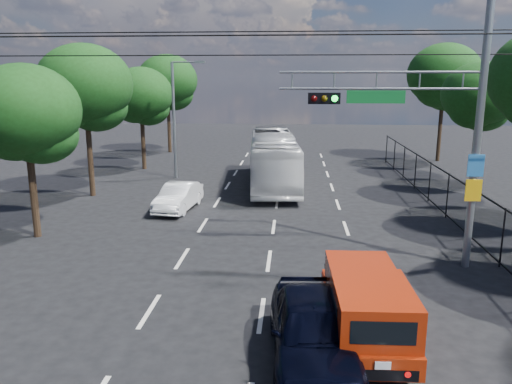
# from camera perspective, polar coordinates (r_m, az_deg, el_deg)

# --- Properties ---
(lane_markings) EXTENTS (6.12, 38.00, 0.01)m
(lane_markings) POSITION_cam_1_polar(r_m,az_deg,el_deg) (22.85, 2.24, -2.52)
(lane_markings) COLOR beige
(lane_markings) RESTS_ON ground
(signal_mast) EXTENTS (6.43, 0.39, 9.50)m
(signal_mast) POSITION_cam_1_polar(r_m,az_deg,el_deg) (16.65, 20.33, 9.25)
(signal_mast) COLOR slate
(signal_mast) RESTS_ON ground
(streetlight_left) EXTENTS (2.09, 0.22, 7.08)m
(streetlight_left) POSITION_cam_1_polar(r_m,az_deg,el_deg) (30.91, -9.07, 8.77)
(streetlight_left) COLOR slate
(streetlight_left) RESTS_ON ground
(utility_wires) EXTENTS (22.00, 5.04, 0.74)m
(utility_wires) POSITION_cam_1_polar(r_m,az_deg,el_deg) (16.91, 1.79, 16.83)
(utility_wires) COLOR black
(utility_wires) RESTS_ON ground
(fence_right) EXTENTS (0.06, 34.03, 2.00)m
(fence_right) POSITION_cam_1_polar(r_m,az_deg,el_deg) (21.90, 22.38, -1.41)
(fence_right) COLOR black
(fence_right) RESTS_ON ground
(tree_right_d) EXTENTS (4.32, 4.32, 7.02)m
(tree_right_d) POSITION_cam_1_polar(r_m,az_deg,el_deg) (31.89, 24.18, 9.59)
(tree_right_d) COLOR black
(tree_right_d) RESTS_ON ground
(tree_right_e) EXTENTS (5.28, 5.28, 8.58)m
(tree_right_e) POSITION_cam_1_polar(r_m,az_deg,el_deg) (39.56, 20.70, 11.87)
(tree_right_e) COLOR black
(tree_right_e) RESTS_ON ground
(tree_left_b) EXTENTS (4.08, 4.08, 6.63)m
(tree_left_b) POSITION_cam_1_polar(r_m,az_deg,el_deg) (20.65, -24.72, 7.59)
(tree_left_b) COLOR black
(tree_left_b) RESTS_ON ground
(tree_left_c) EXTENTS (4.80, 4.80, 7.80)m
(tree_left_c) POSITION_cam_1_polar(r_m,az_deg,el_deg) (27.18, -18.87, 10.78)
(tree_left_c) COLOR black
(tree_left_c) RESTS_ON ground
(tree_left_d) EXTENTS (4.20, 4.20, 6.83)m
(tree_left_d) POSITION_cam_1_polar(r_m,az_deg,el_deg) (34.59, -12.96, 10.32)
(tree_left_d) COLOR black
(tree_left_d) RESTS_ON ground
(tree_left_e) EXTENTS (4.92, 4.92, 7.99)m
(tree_left_e) POSITION_cam_1_polar(r_m,az_deg,el_deg) (42.33, -10.06, 11.95)
(tree_left_e) COLOR black
(tree_left_e) RESTS_ON ground
(red_pickup) EXTENTS (1.81, 4.66, 1.71)m
(red_pickup) POSITION_cam_1_polar(r_m,az_deg,el_deg) (12.19, 12.38, -12.44)
(red_pickup) COLOR black
(red_pickup) RESTS_ON ground
(navy_hatchback) EXTENTS (2.10, 4.59, 1.53)m
(navy_hatchback) POSITION_cam_1_polar(r_m,az_deg,el_deg) (11.23, 6.46, -15.37)
(navy_hatchback) COLOR black
(navy_hatchback) RESTS_ON ground
(white_bus) EXTENTS (3.34, 10.97, 3.01)m
(white_bus) POSITION_cam_1_polar(r_m,az_deg,el_deg) (28.82, 1.99, 3.76)
(white_bus) COLOR silver
(white_bus) RESTS_ON ground
(white_van) EXTENTS (1.74, 3.92, 1.25)m
(white_van) POSITION_cam_1_polar(r_m,az_deg,el_deg) (23.72, -8.86, -0.55)
(white_van) COLOR white
(white_van) RESTS_ON ground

